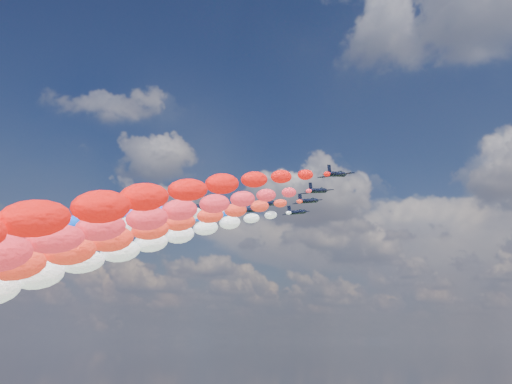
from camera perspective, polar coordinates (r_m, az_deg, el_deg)
The scene contains 14 objects.
jet_0 at distance 179.17m, azimuth -9.07°, elevation -1.29°, with size 7.87×10.55×2.32m, color black, non-canonical shape.
jet_1 at distance 178.37m, azimuth -5.49°, elevation -1.34°, with size 7.87×10.55×2.32m, color black, non-canonical shape.
jet_2 at distance 181.19m, azimuth -0.38°, elevation -1.58°, with size 7.87×10.55×2.32m, color black, non-canonical shape.
trail_2 at distance 133.28m, azimuth -16.19°, elevation -5.32°, with size 6.56×121.90×43.09m, color #074AF3, non-canonical shape.
jet_3 at distance 172.83m, azimuth 1.07°, elevation -1.02°, with size 7.87×10.55×2.32m, color black, non-canonical shape.
trail_3 at distance 123.90m, azimuth -15.29°, elevation -4.84°, with size 6.56×121.90×43.09m, color silver, non-canonical shape.
jet_4 at distance 184.54m, azimuth 3.58°, elevation -1.76°, with size 7.87×10.55×2.32m, color black, non-canonical shape.
trail_4 at distance 133.29m, azimuth -10.54°, elevation -5.61°, with size 6.56×121.90×43.09m, color white, non-canonical shape.
jet_5 at distance 169.89m, azimuth 4.58°, elevation -0.77°, with size 7.87×10.55×2.32m, color black, non-canonical shape.
trail_5 at distance 118.16m, azimuth -10.89°, elevation -4.69°, with size 6.56×121.90×43.09m, color red, non-canonical shape.
jet_6 at distance 158.60m, azimuth 5.42°, elevation 0.12°, with size 7.87×10.55×2.32m, color black, non-canonical shape.
trail_6 at distance 106.50m, azimuth -11.30°, elevation -3.79°, with size 6.56×121.90×43.09m, color #F42735, non-canonical shape.
jet_7 at distance 143.45m, azimuth 7.05°, elevation 1.55°, with size 7.87×10.55×2.32m, color black, non-canonical shape.
trail_7 at distance 90.55m, azimuth -11.61°, elevation -2.20°, with size 6.56×121.90×43.09m, color red, non-canonical shape.
Camera 1 is at (94.63, -130.00, 54.75)m, focal length 46.00 mm.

